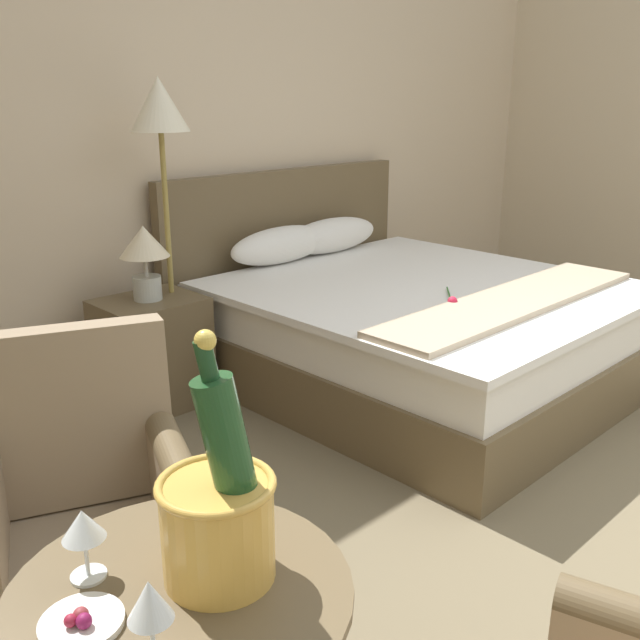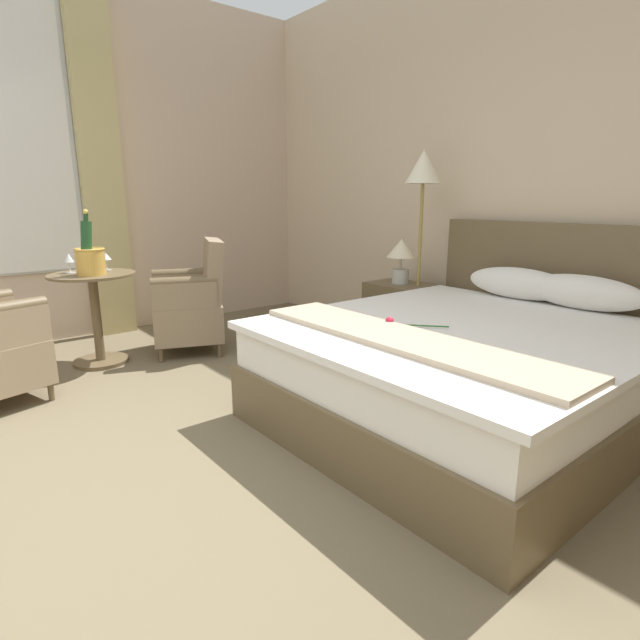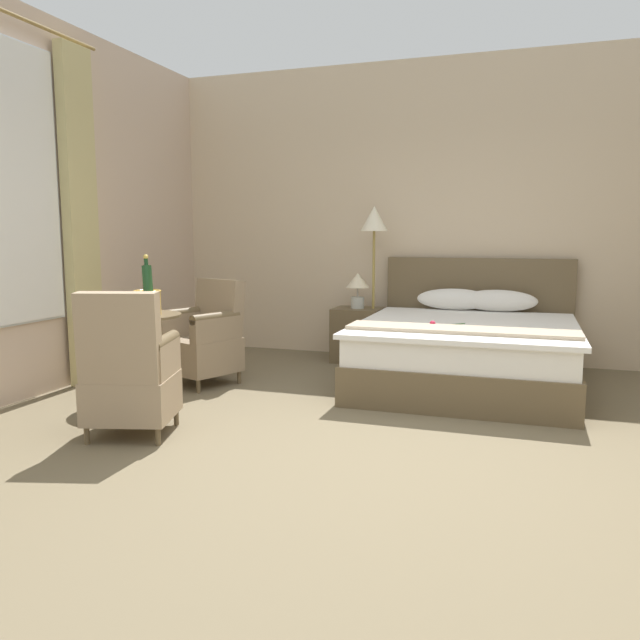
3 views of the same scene
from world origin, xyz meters
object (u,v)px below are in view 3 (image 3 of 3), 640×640
(side_table_round, at_px, (143,351))
(wine_glass_near_edge, at_px, (118,302))
(armchair_facing_bed, at_px, (129,375))
(nightstand, at_px, (357,335))
(armchair_by_window, at_px, (205,339))
(champagne_bucket, at_px, (148,298))
(snack_plate, at_px, (126,312))
(wine_glass_near_bucket, at_px, (141,299))
(bedside_lamp, at_px, (358,285))
(floor_lamp_brass, at_px, (374,236))
(bed, at_px, (467,349))

(side_table_round, relative_size, wine_glass_near_edge, 4.73)
(side_table_round, relative_size, armchair_facing_bed, 0.72)
(nightstand, relative_size, armchair_by_window, 0.61)
(champagne_bucket, bearing_deg, snack_plate, 167.34)
(wine_glass_near_bucket, relative_size, armchair_facing_bed, 0.14)
(armchair_facing_bed, bearing_deg, snack_plate, 126.11)
(side_table_round, distance_m, wine_glass_near_bucket, 0.44)
(wine_glass_near_edge, bearing_deg, bedside_lamp, 59.08)
(floor_lamp_brass, bearing_deg, champagne_bucket, -120.80)
(bed, bearing_deg, wine_glass_near_bucket, -153.02)
(side_table_round, bearing_deg, armchair_facing_bed, -61.32)
(champagne_bucket, xyz_separation_m, armchair_facing_bed, (0.36, -0.77, -0.42))
(wine_glass_near_edge, height_order, armchair_by_window, armchair_by_window)
(bed, xyz_separation_m, armchair_by_window, (-2.28, -0.71, 0.09))
(floor_lamp_brass, xyz_separation_m, armchair_by_window, (-1.22, -1.43, -0.93))
(champagne_bucket, bearing_deg, bed, 31.75)
(bedside_lamp, bearing_deg, nightstand, 0.00)
(bedside_lamp, bearing_deg, armchair_facing_bed, -105.04)
(wine_glass_near_bucket, xyz_separation_m, snack_plate, (-0.07, -0.11, -0.09))
(floor_lamp_brass, relative_size, side_table_round, 2.29)
(wine_glass_near_edge, bearing_deg, armchair_facing_bed, -50.34)
(bed, bearing_deg, wine_glass_near_edge, -148.72)
(bed, height_order, wine_glass_near_bucket, bed)
(wine_glass_near_bucket, height_order, armchair_by_window, armchair_by_window)
(armchair_by_window, bearing_deg, champagne_bucket, -95.97)
(side_table_round, xyz_separation_m, armchair_by_window, (0.16, 0.73, -0.01))
(nightstand, height_order, floor_lamp_brass, floor_lamp_brass)
(floor_lamp_brass, relative_size, wine_glass_near_bucket, 11.70)
(floor_lamp_brass, bearing_deg, bedside_lamp, -167.04)
(armchair_by_window, bearing_deg, bedside_lamp, 52.75)
(wine_glass_near_edge, bearing_deg, nightstand, 59.08)
(floor_lamp_brass, height_order, side_table_round, floor_lamp_brass)
(armchair_by_window, xyz_separation_m, armchair_facing_bed, (0.28, -1.53, 0.02))
(nightstand, distance_m, snack_plate, 2.55)
(snack_plate, distance_m, armchair_by_window, 0.83)
(wine_glass_near_bucket, distance_m, armchair_by_window, 0.76)
(bedside_lamp, height_order, champagne_bucket, champagne_bucket)
(nightstand, bearing_deg, snack_plate, -123.60)
(wine_glass_near_edge, relative_size, armchair_by_window, 0.16)
(bedside_lamp, height_order, wine_glass_near_bucket, bedside_lamp)
(bed, xyz_separation_m, floor_lamp_brass, (-1.05, 0.73, 1.01))
(wine_glass_near_edge, bearing_deg, snack_plate, 106.28)
(bedside_lamp, relative_size, floor_lamp_brass, 0.23)
(champagne_bucket, distance_m, armchair_by_window, 0.88)
(wine_glass_near_edge, distance_m, armchair_by_window, 0.99)
(snack_plate, bearing_deg, bed, 28.28)
(bedside_lamp, distance_m, wine_glass_near_bucket, 2.38)
(champagne_bucket, height_order, armchair_by_window, champagne_bucket)
(wine_glass_near_edge, xyz_separation_m, armchair_by_window, (0.28, 0.85, -0.42))
(armchair_by_window, bearing_deg, wine_glass_near_edge, -108.42)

